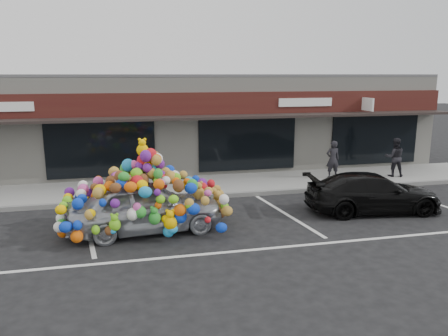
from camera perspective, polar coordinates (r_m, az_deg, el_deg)
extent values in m
plane|color=black|center=(13.07, -3.18, -7.18)|extent=(90.00, 90.00, 0.00)
cube|color=beige|center=(20.88, -7.20, 5.97)|extent=(24.00, 6.00, 4.20)
cube|color=#59595B|center=(20.76, -7.36, 11.88)|extent=(24.00, 6.00, 0.12)
cube|color=#3D1210|center=(17.74, -6.28, 8.31)|extent=(24.00, 0.18, 0.90)
cube|color=black|center=(17.27, -6.04, 6.54)|extent=(24.00, 1.20, 0.10)
cube|color=white|center=(19.98, 18.20, 7.92)|extent=(0.08, 0.95, 0.55)
cube|color=white|center=(19.06, 10.61, 8.44)|extent=(2.40, 0.04, 0.35)
cube|color=black|center=(17.90, -15.76, 2.47)|extent=(4.20, 0.12, 2.30)
cube|color=black|center=(18.56, 3.07, 3.25)|extent=(4.20, 0.12, 2.30)
cube|color=black|center=(21.00, 19.06, 3.64)|extent=(4.20, 0.12, 2.30)
cube|color=gray|center=(16.84, -5.48, -2.50)|extent=(26.00, 3.00, 0.15)
cube|color=slate|center=(15.41, -4.75, -3.89)|extent=(26.00, 0.18, 0.16)
cube|color=silver|center=(13.15, -17.33, -7.60)|extent=(0.73, 4.37, 0.01)
cube|color=silver|center=(13.96, 8.14, -5.99)|extent=(0.73, 4.37, 0.01)
cube|color=silver|center=(16.62, 25.87, -4.15)|extent=(0.73, 4.37, 0.01)
cube|color=silver|center=(11.50, 8.85, -10.07)|extent=(14.00, 0.12, 0.01)
imported|color=#969CA0|center=(12.39, -10.23, -4.94)|extent=(2.07, 4.38, 1.45)
ellipsoid|color=#F81E32|center=(12.08, -10.45, 0.82)|extent=(1.43, 1.89, 1.09)
sphere|color=#FFB002|center=(12.30, -3.29, -3.32)|extent=(0.34, 0.34, 0.34)
sphere|color=blue|center=(11.59, -6.98, -6.95)|extent=(0.36, 0.36, 0.36)
sphere|color=green|center=(13.31, -13.85, -4.46)|extent=(0.30, 0.30, 0.30)
sphere|color=#DF56B7|center=(11.99, -10.54, 3.13)|extent=(0.32, 0.32, 0.32)
sphere|color=orange|center=(12.41, -16.21, -3.60)|extent=(0.30, 0.30, 0.30)
imported|color=black|center=(14.73, 18.87, -3.08)|extent=(2.22, 4.44, 1.24)
imported|color=black|center=(18.35, 14.02, 1.11)|extent=(0.58, 0.40, 1.54)
imported|color=black|center=(19.41, 21.39, 1.33)|extent=(0.93, 0.82, 1.61)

